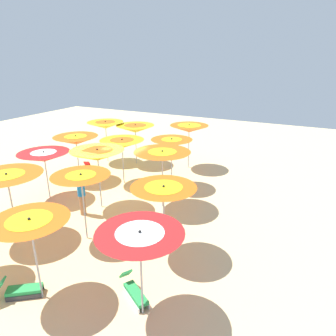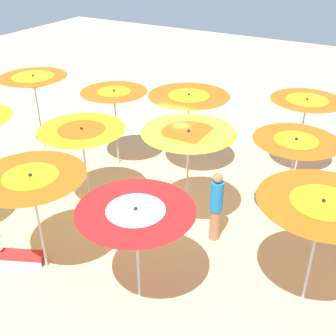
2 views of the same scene
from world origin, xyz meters
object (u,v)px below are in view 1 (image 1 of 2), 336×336
(beach_umbrella_2, at_px, (44,157))
(lounger_1, at_px, (21,290))
(beach_umbrella_1, at_px, (76,140))
(beach_umbrella_0, at_px, (105,125))
(beach_umbrella_10, at_px, (189,129))
(beach_umbrella_14, at_px, (140,240))
(beach_umbrella_5, at_px, (135,129))
(beach_umbrella_11, at_px, (172,143))
(lounger_0, at_px, (134,292))
(lounger_2, at_px, (85,171))
(beach_umbrella_6, at_px, (122,144))
(beach_umbrella_9, at_px, (30,225))
(beachgoer_0, at_px, (81,193))
(beach_umbrella_8, at_px, (81,180))
(beach_umbrella_13, at_px, (164,192))
(beach_umbrella_3, at_px, (7,180))
(beach_umbrella_12, at_px, (162,156))
(beach_umbrella_7, at_px, (98,155))

(beach_umbrella_2, bearing_deg, lounger_1, 129.93)
(beach_umbrella_1, bearing_deg, lounger_1, 121.10)
(beach_umbrella_0, distance_m, lounger_1, 11.27)
(beach_umbrella_10, xyz_separation_m, beach_umbrella_14, (-3.12, 10.26, -0.15))
(beach_umbrella_5, height_order, beach_umbrella_11, beach_umbrella_11)
(beach_umbrella_5, relative_size, lounger_0, 1.95)
(beach_umbrella_2, bearing_deg, lounger_2, -80.86)
(beach_umbrella_6, xyz_separation_m, lounger_1, (-1.94, 7.66, -1.83))
(beach_umbrella_9, distance_m, beachgoer_0, 4.66)
(beach_umbrella_0, relative_size, beach_umbrella_10, 0.99)
(beach_umbrella_10, relative_size, lounger_2, 1.92)
(beach_umbrella_14, bearing_deg, beach_umbrella_5, -57.26)
(beach_umbrella_8, relative_size, beach_umbrella_11, 1.01)
(beach_umbrella_0, xyz_separation_m, lounger_2, (-0.27, 2.38, -2.01))
(beach_umbrella_13, bearing_deg, lounger_0, 95.56)
(beachgoer_0, bearing_deg, beach_umbrella_0, -158.57)
(beach_umbrella_3, relative_size, beach_umbrella_12, 0.98)
(beach_umbrella_7, distance_m, beach_umbrella_13, 4.20)
(beach_umbrella_3, relative_size, beach_umbrella_11, 1.01)
(beach_umbrella_2, xyz_separation_m, beach_umbrella_7, (-2.66, -0.32, 0.37))
(beach_umbrella_8, xyz_separation_m, lounger_1, (-0.28, 2.93, -1.98))
(beach_umbrella_1, bearing_deg, beach_umbrella_11, -163.84)
(lounger_0, bearing_deg, beach_umbrella_14, -5.17)
(beach_umbrella_6, bearing_deg, beach_umbrella_1, 15.56)
(beach_umbrella_2, distance_m, beach_umbrella_8, 4.14)
(beach_umbrella_8, bearing_deg, lounger_0, 151.17)
(beach_umbrella_0, xyz_separation_m, beach_umbrella_7, (-3.39, 4.95, 0.07))
(beach_umbrella_3, distance_m, beach_umbrella_5, 8.59)
(lounger_0, xyz_separation_m, beachgoer_0, (4.27, -2.93, 0.75))
(beach_umbrella_14, height_order, lounger_0, beach_umbrella_14)
(beach_umbrella_2, distance_m, beach_umbrella_7, 2.70)
(beach_umbrella_1, height_order, beach_umbrella_8, beach_umbrella_8)
(beach_umbrella_6, relative_size, beach_umbrella_12, 0.92)
(beach_umbrella_1, distance_m, lounger_0, 9.21)
(beach_umbrella_5, height_order, lounger_1, beach_umbrella_5)
(beach_umbrella_9, height_order, lounger_2, beach_umbrella_9)
(beach_umbrella_6, relative_size, beach_umbrella_7, 0.89)
(beach_umbrella_0, xyz_separation_m, beach_umbrella_10, (-4.77, -1.17, 0.04))
(beach_umbrella_13, relative_size, beachgoer_0, 1.34)
(beach_umbrella_14, distance_m, beachgoer_0, 5.86)
(beach_umbrella_2, relative_size, beach_umbrella_7, 0.85)
(beach_umbrella_3, distance_m, beach_umbrella_11, 7.07)
(beach_umbrella_6, relative_size, lounger_2, 1.75)
(beach_umbrella_0, bearing_deg, beach_umbrella_11, 161.74)
(beach_umbrella_2, bearing_deg, beach_umbrella_6, -125.12)
(beach_umbrella_7, xyz_separation_m, lounger_1, (-1.33, 5.08, -2.09))
(beach_umbrella_8, distance_m, beach_umbrella_9, 2.82)
(beach_umbrella_9, relative_size, lounger_1, 2.05)
(beach_umbrella_10, relative_size, lounger_0, 2.07)
(beach_umbrella_10, relative_size, beachgoer_0, 1.40)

